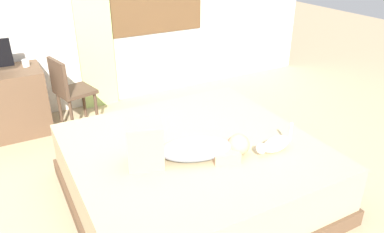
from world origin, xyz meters
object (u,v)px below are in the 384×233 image
(bed, at_px, (193,172))
(chair_by_desk, at_px, (69,89))
(cat, at_px, (274,144))
(desk, at_px, (3,104))
(person_lying, at_px, (183,147))
(cup, at_px, (26,63))

(bed, distance_m, chair_by_desk, 1.88)
(cat, distance_m, desk, 3.01)
(person_lying, bearing_deg, bed, 42.31)
(cat, relative_size, cup, 4.65)
(person_lying, xyz_separation_m, desk, (-1.13, 2.16, -0.26))
(cat, xyz_separation_m, cup, (-1.50, 2.45, 0.19))
(desk, distance_m, chair_by_desk, 0.74)
(bed, height_order, desk, desk)
(person_lying, xyz_separation_m, cup, (-0.81, 2.21, 0.15))
(person_lying, relative_size, desk, 1.03)
(cat, height_order, desk, desk)
(desk, relative_size, cup, 11.70)
(bed, height_order, cat, cat)
(person_lying, bearing_deg, cat, -19.40)
(bed, bearing_deg, person_lying, -137.69)
(desk, height_order, cup, cup)
(person_lying, xyz_separation_m, cat, (0.68, -0.24, -0.05))
(cat, xyz_separation_m, chair_by_desk, (-1.13, 2.15, -0.08))
(bed, distance_m, person_lying, 0.44)
(bed, distance_m, cup, 2.34)
(desk, height_order, chair_by_desk, chair_by_desk)
(bed, bearing_deg, cat, -37.81)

